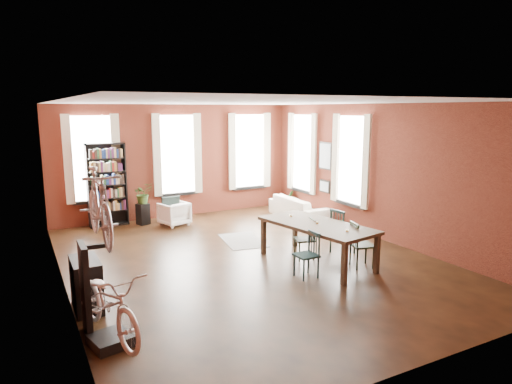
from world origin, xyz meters
TOP-DOWN VIEW (x-y plane):
  - room at (0.25, 0.62)m, footprint 9.00×9.04m
  - dining_table at (1.12, -0.82)m, footprint 1.52×2.57m
  - dining_chair_a at (0.50, -1.36)m, footprint 0.39×0.39m
  - dining_chair_b at (1.07, -0.46)m, footprint 0.47×0.47m
  - dining_chair_c at (1.78, -1.41)m, footprint 0.51×0.51m
  - dining_chair_d at (2.01, -0.53)m, footprint 0.50×0.50m
  - bookshelf at (-2.00, 4.30)m, footprint 1.00×0.32m
  - white_armchair at (-0.45, 3.49)m, footprint 0.82×0.79m
  - cream_sofa at (2.95, 2.60)m, footprint 0.61×2.08m
  - striped_rug at (0.51, 1.31)m, footprint 1.07×1.50m
  - bike_trainer at (-3.18, -2.22)m, footprint 0.60×0.60m
  - bike_wall_rack at (-3.40, -1.80)m, footprint 0.16×0.60m
  - console_table at (-3.28, -0.90)m, footprint 0.40×0.80m
  - plant_stand at (-1.17, 3.97)m, footprint 0.36×0.36m
  - plant_by_sofa at (3.32, 3.74)m, footprint 0.35×0.61m
  - plant_small at (2.95, 0.61)m, footprint 0.35×0.42m
  - bicycle_floor at (-3.18, -2.26)m, footprint 0.81×1.04m
  - bicycle_hung at (-3.15, -1.80)m, footprint 0.47×1.00m
  - plant_on_stand at (-1.14, 4.00)m, footprint 0.65×0.68m

SIDE VIEW (x-z plane):
  - striped_rug at x=0.51m, z-range 0.00..0.01m
  - plant_small at x=2.95m, z-range 0.00..0.14m
  - bike_trainer at x=-3.18m, z-range 0.00..0.14m
  - plant_by_sofa at x=3.32m, z-range 0.00..0.27m
  - plant_stand at x=-1.17m, z-range 0.00..0.56m
  - white_armchair at x=-0.45m, z-range 0.00..0.69m
  - console_table at x=-3.28m, z-range 0.00..0.80m
  - cream_sofa at x=2.95m, z-range 0.00..0.81m
  - dining_table at x=1.12m, z-range 0.00..0.82m
  - dining_chair_b at x=1.07m, z-range 0.00..0.83m
  - dining_chair_a at x=0.50m, z-range 0.00..0.85m
  - dining_chair_c at x=1.78m, z-range 0.00..0.90m
  - dining_chair_d at x=2.01m, z-range 0.00..0.97m
  - bike_wall_rack at x=-3.40m, z-range 0.00..1.30m
  - plant_on_stand at x=-1.14m, z-range 0.56..1.00m
  - bicycle_floor at x=-3.18m, z-range 0.14..1.92m
  - bookshelf at x=-2.00m, z-range 0.00..2.20m
  - bicycle_hung at x=-3.15m, z-range 1.30..2.96m
  - room at x=0.25m, z-range 0.53..3.75m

